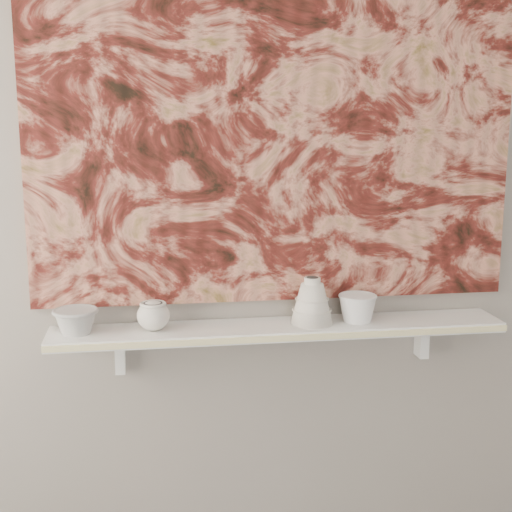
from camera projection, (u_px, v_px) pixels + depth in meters
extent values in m
plane|color=gray|center=(275.00, 186.00, 2.21)|extent=(3.60, 0.00, 3.60)
cube|color=white|center=(279.00, 329.00, 2.20)|extent=(1.40, 0.18, 0.03)
cube|color=beige|center=(285.00, 338.00, 2.11)|extent=(1.40, 0.01, 0.02)
cube|color=white|center=(120.00, 353.00, 2.20)|extent=(0.03, 0.06, 0.12)
cube|color=white|center=(422.00, 339.00, 2.35)|extent=(0.03, 0.06, 0.12)
cube|color=#5C1D17|center=(276.00, 123.00, 2.16)|extent=(1.50, 0.02, 1.10)
cube|color=black|center=(415.00, 221.00, 2.27)|extent=(0.09, 0.00, 0.08)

